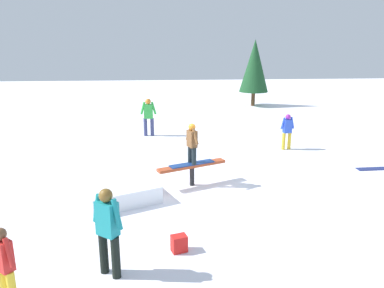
# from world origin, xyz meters

# --- Properties ---
(ground_plane) EXTENTS (60.00, 60.00, 0.00)m
(ground_plane) POSITION_xyz_m (0.00, 0.00, 0.00)
(ground_plane) COLOR white
(rail_feature) EXTENTS (2.03, 1.10, 0.64)m
(rail_feature) POSITION_xyz_m (0.00, 0.00, 0.54)
(rail_feature) COLOR black
(rail_feature) RESTS_ON ground
(snow_kicker_ramp) EXTENTS (2.25, 2.10, 0.45)m
(snow_kicker_ramp) POSITION_xyz_m (-1.97, -0.87, 0.23)
(snow_kicker_ramp) COLOR white
(snow_kicker_ramp) RESTS_ON ground
(main_rider_on_rail) EXTENTS (1.35, 0.78, 1.19)m
(main_rider_on_rail) POSITION_xyz_m (0.00, 0.00, 1.21)
(main_rider_on_rail) COLOR navy
(main_rider_on_rail) RESTS_ON rail_feature
(bystander_teal) EXTENTS (0.60, 0.48, 1.65)m
(bystander_teal) POSITION_xyz_m (-1.79, -4.17, 0.93)
(bystander_teal) COLOR black
(bystander_teal) RESTS_ON ground
(bystander_blue) EXTENTS (0.58, 0.24, 1.37)m
(bystander_blue) POSITION_xyz_m (3.91, 3.42, 0.77)
(bystander_blue) COLOR gold
(bystander_blue) RESTS_ON ground
(bystander_green) EXTENTS (0.71, 0.24, 1.64)m
(bystander_green) POSITION_xyz_m (-1.43, 6.00, 0.92)
(bystander_green) COLOR #393E6E
(bystander_green) RESTS_ON ground
(bystander_red) EXTENTS (0.51, 0.44, 1.33)m
(bystander_red) POSITION_xyz_m (-3.29, -4.83, 0.75)
(bystander_red) COLOR yellow
(bystander_red) RESTS_ON ground
(loose_snowboard_navy) EXTENTS (1.45, 0.33, 0.02)m
(loose_snowboard_navy) POSITION_xyz_m (6.19, 0.94, 0.01)
(loose_snowboard_navy) COLOR navy
(loose_snowboard_navy) RESTS_ON ground
(backpack_on_snow) EXTENTS (0.35, 0.30, 0.34)m
(backpack_on_snow) POSITION_xyz_m (-0.53, -3.50, 0.17)
(backpack_on_snow) COLOR red
(backpack_on_snow) RESTS_ON ground
(pine_tree_near) EXTENTS (1.82, 1.82, 4.14)m
(pine_tree_near) POSITION_xyz_m (4.99, 13.37, 2.51)
(pine_tree_near) COLOR #4C331E
(pine_tree_near) RESTS_ON ground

